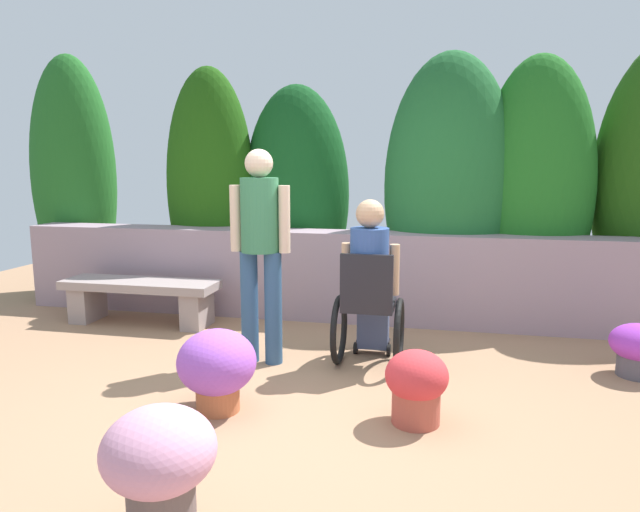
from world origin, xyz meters
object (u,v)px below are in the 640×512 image
object	(u,v)px
flower_pot_terracotta_by_wall	(160,463)
flower_pot_red_accent	(416,384)
person_in_wheelchair	(370,288)
person_standing_companion	(260,242)
stone_bench	(141,295)
flower_pot_purple_near	(639,348)
flower_pot_small_foreground	(217,367)

from	to	relation	value
flower_pot_terracotta_by_wall	flower_pot_red_accent	xyz separation A→B (m)	(1.01, 1.35, -0.10)
person_in_wheelchair	flower_pot_red_accent	xyz separation A→B (m)	(0.42, -0.99, -0.37)
person_in_wheelchair	flower_pot_terracotta_by_wall	size ratio (longest dim) A/B	2.26
person_in_wheelchair	flower_pot_red_accent	bearing A→B (deg)	-62.20
person_standing_companion	stone_bench	bearing A→B (deg)	143.99
person_in_wheelchair	flower_pot_terracotta_by_wall	bearing A→B (deg)	-99.55
stone_bench	flower_pot_purple_near	world-z (taller)	stone_bench
person_in_wheelchair	flower_pot_purple_near	distance (m)	2.08
stone_bench	flower_pot_small_foreground	size ratio (longest dim) A/B	2.89
person_in_wheelchair	flower_pot_small_foreground	world-z (taller)	person_in_wheelchair
stone_bench	flower_pot_terracotta_by_wall	world-z (taller)	flower_pot_terracotta_by_wall
flower_pot_purple_near	flower_pot_small_foreground	world-z (taller)	flower_pot_small_foreground
stone_bench	flower_pot_purple_near	size ratio (longest dim) A/B	3.73
person_standing_companion	flower_pot_terracotta_by_wall	distance (m)	2.30
person_standing_companion	flower_pot_purple_near	bearing A→B (deg)	-1.98
person_in_wheelchair	flower_pot_purple_near	world-z (taller)	person_in_wheelchair
flower_pot_small_foreground	flower_pot_purple_near	bearing A→B (deg)	23.44
flower_pot_red_accent	person_in_wheelchair	bearing A→B (deg)	113.09
stone_bench	person_standing_companion	distance (m)	1.88
stone_bench	flower_pot_red_accent	size ratio (longest dim) A/B	3.37
stone_bench	person_in_wheelchair	world-z (taller)	person_in_wheelchair
flower_pot_purple_near	stone_bench	bearing A→B (deg)	173.42
flower_pot_terracotta_by_wall	flower_pot_small_foreground	distance (m)	1.28
person_in_wheelchair	person_standing_companion	distance (m)	0.94
person_in_wheelchair	flower_pot_purple_near	size ratio (longest dim) A/B	3.15
flower_pot_red_accent	flower_pot_small_foreground	bearing A→B (deg)	-175.70
flower_pot_purple_near	flower_pot_terracotta_by_wall	distance (m)	3.63
person_in_wheelchair	stone_bench	bearing A→B (deg)	168.94
flower_pot_terracotta_by_wall	flower_pot_red_accent	size ratio (longest dim) A/B	1.26
person_standing_companion	flower_pot_purple_near	xyz separation A→B (m)	(2.89, 0.31, -0.77)
stone_bench	flower_pot_terracotta_by_wall	bearing A→B (deg)	-57.75
flower_pot_terracotta_by_wall	flower_pot_small_foreground	xyz separation A→B (m)	(-0.26, 1.25, -0.05)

